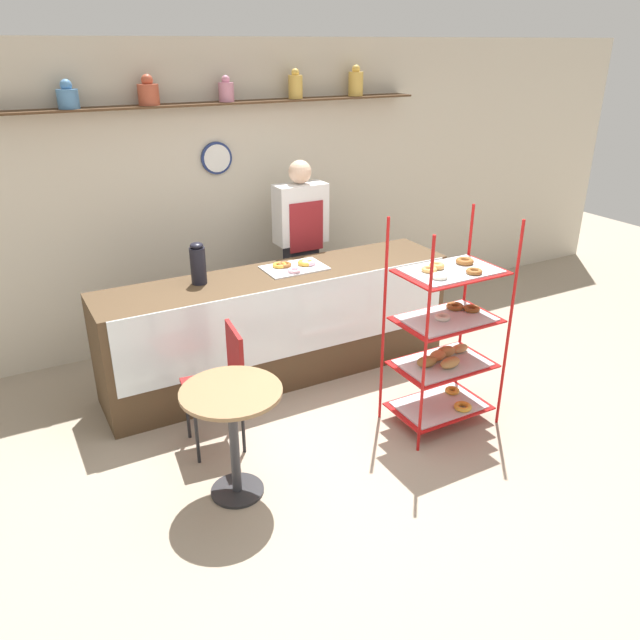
{
  "coord_description": "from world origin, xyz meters",
  "views": [
    {
      "loc": [
        -2.01,
        -3.27,
        2.66
      ],
      "look_at": [
        0.0,
        0.38,
        0.79
      ],
      "focal_mm": 35.0,
      "sensor_mm": 36.0,
      "label": 1
    }
  ],
  "objects_px": {
    "pastry_rack": "(446,339)",
    "donut_tray_counter": "(295,266)",
    "coffee_carafe": "(198,264)",
    "person_worker": "(301,246)",
    "cafe_table": "(233,418)",
    "cafe_chair": "(223,375)"
  },
  "relations": [
    {
      "from": "pastry_rack",
      "to": "donut_tray_counter",
      "type": "bearing_deg",
      "value": 114.31
    },
    {
      "from": "coffee_carafe",
      "to": "pastry_rack",
      "type": "bearing_deg",
      "value": -43.52
    },
    {
      "from": "coffee_carafe",
      "to": "person_worker",
      "type": "bearing_deg",
      "value": 23.31
    },
    {
      "from": "person_worker",
      "to": "donut_tray_counter",
      "type": "bearing_deg",
      "value": -121.46
    },
    {
      "from": "pastry_rack",
      "to": "donut_tray_counter",
      "type": "height_order",
      "value": "pastry_rack"
    },
    {
      "from": "coffee_carafe",
      "to": "donut_tray_counter",
      "type": "height_order",
      "value": "coffee_carafe"
    },
    {
      "from": "pastry_rack",
      "to": "donut_tray_counter",
      "type": "distance_m",
      "value": 1.42
    },
    {
      "from": "person_worker",
      "to": "cafe_table",
      "type": "distance_m",
      "value": 2.37
    },
    {
      "from": "person_worker",
      "to": "coffee_carafe",
      "type": "distance_m",
      "value": 1.26
    },
    {
      "from": "coffee_carafe",
      "to": "donut_tray_counter",
      "type": "xyz_separation_m",
      "value": [
        0.81,
        -0.05,
        -0.14
      ]
    },
    {
      "from": "cafe_table",
      "to": "donut_tray_counter",
      "type": "distance_m",
      "value": 1.76
    },
    {
      "from": "coffee_carafe",
      "to": "donut_tray_counter",
      "type": "distance_m",
      "value": 0.83
    },
    {
      "from": "pastry_rack",
      "to": "cafe_table",
      "type": "relative_size",
      "value": 2.09
    },
    {
      "from": "pastry_rack",
      "to": "cafe_chair",
      "type": "height_order",
      "value": "pastry_rack"
    },
    {
      "from": "person_worker",
      "to": "cafe_chair",
      "type": "height_order",
      "value": "person_worker"
    },
    {
      "from": "cafe_chair",
      "to": "donut_tray_counter",
      "type": "height_order",
      "value": "donut_tray_counter"
    },
    {
      "from": "person_worker",
      "to": "coffee_carafe",
      "type": "bearing_deg",
      "value": -156.69
    },
    {
      "from": "pastry_rack",
      "to": "person_worker",
      "type": "xyz_separation_m",
      "value": [
        -0.25,
        1.81,
        0.25
      ]
    },
    {
      "from": "cafe_chair",
      "to": "pastry_rack",
      "type": "bearing_deg",
      "value": 78.31
    },
    {
      "from": "pastry_rack",
      "to": "coffee_carafe",
      "type": "relative_size",
      "value": 4.79
    },
    {
      "from": "donut_tray_counter",
      "to": "person_worker",
      "type": "bearing_deg",
      "value": 58.54
    },
    {
      "from": "person_worker",
      "to": "donut_tray_counter",
      "type": "xyz_separation_m",
      "value": [
        -0.33,
        -0.54,
        0.02
      ]
    }
  ]
}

